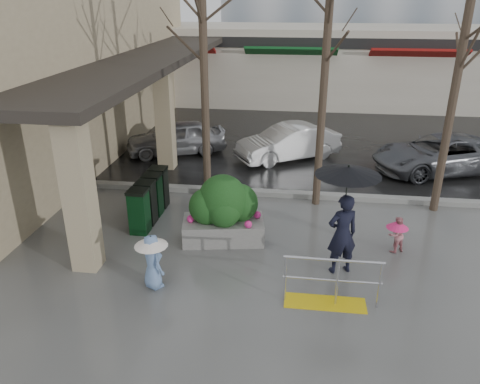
% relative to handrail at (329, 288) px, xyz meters
% --- Properties ---
extents(ground, '(120.00, 120.00, 0.00)m').
position_rel_handrail_xyz_m(ground, '(-1.36, 1.20, -0.38)').
color(ground, '#51514F').
rests_on(ground, ground).
extents(street_asphalt, '(120.00, 36.00, 0.01)m').
position_rel_handrail_xyz_m(street_asphalt, '(-1.36, 23.20, -0.37)').
color(street_asphalt, black).
rests_on(street_asphalt, ground).
extents(curb, '(120.00, 0.30, 0.15)m').
position_rel_handrail_xyz_m(curb, '(-1.36, 5.20, -0.30)').
color(curb, gray).
rests_on(curb, ground).
extents(near_building, '(6.00, 18.00, 8.00)m').
position_rel_handrail_xyz_m(near_building, '(-10.36, 9.20, 3.62)').
color(near_building, tan).
rests_on(near_building, ground).
extents(canopy_slab, '(2.80, 18.00, 0.25)m').
position_rel_handrail_xyz_m(canopy_slab, '(-6.16, 9.20, 3.25)').
color(canopy_slab, '#2D2823').
rests_on(canopy_slab, pillar_front).
extents(pillar_front, '(0.55, 0.55, 3.50)m').
position_rel_handrail_xyz_m(pillar_front, '(-5.26, 0.70, 1.37)').
color(pillar_front, tan).
rests_on(pillar_front, ground).
extents(pillar_back, '(0.55, 0.55, 3.50)m').
position_rel_handrail_xyz_m(pillar_back, '(-5.26, 7.20, 1.37)').
color(pillar_back, tan).
rests_on(pillar_back, ground).
extents(storefront_row, '(34.00, 6.74, 4.00)m').
position_rel_handrail_xyz_m(storefront_row, '(0.64, 19.17, 1.64)').
color(storefront_row, beige).
rests_on(storefront_row, ground).
extents(handrail, '(1.90, 0.50, 1.03)m').
position_rel_handrail_xyz_m(handrail, '(0.00, 0.00, 0.00)').
color(handrail, yellow).
rests_on(handrail, ground).
extents(tree_west, '(3.20, 3.20, 6.80)m').
position_rel_handrail_xyz_m(tree_west, '(-3.36, 4.80, 4.71)').
color(tree_west, '#382B21').
rests_on(tree_west, ground).
extents(tree_midwest, '(3.20, 3.20, 7.00)m').
position_rel_handrail_xyz_m(tree_midwest, '(-0.16, 4.80, 4.86)').
color(tree_midwest, '#382B21').
rests_on(tree_midwest, ground).
extents(tree_mideast, '(3.20, 3.20, 6.50)m').
position_rel_handrail_xyz_m(tree_mideast, '(3.14, 4.80, 4.48)').
color(tree_mideast, '#382B21').
rests_on(tree_mideast, ground).
extents(woman, '(1.35, 1.35, 2.49)m').
position_rel_handrail_xyz_m(woman, '(0.28, 1.23, 1.09)').
color(woman, black).
rests_on(woman, ground).
extents(child_pink, '(0.54, 0.51, 0.89)m').
position_rel_handrail_xyz_m(child_pink, '(1.64, 2.27, 0.14)').
color(child_pink, '#CF7F87').
rests_on(child_pink, ground).
extents(child_blue, '(0.68, 0.68, 1.19)m').
position_rel_handrail_xyz_m(child_blue, '(-3.58, 0.13, 0.33)').
color(child_blue, '#6C8EC1').
rests_on(child_blue, ground).
extents(planter, '(2.10, 1.30, 1.71)m').
position_rel_handrail_xyz_m(planter, '(-2.46, 2.31, 0.44)').
color(planter, slate).
rests_on(planter, ground).
extents(news_boxes, '(0.52, 2.10, 1.17)m').
position_rel_handrail_xyz_m(news_boxes, '(-4.62, 3.23, 0.21)').
color(news_boxes, black).
rests_on(news_boxes, ground).
extents(car_a, '(3.99, 2.75, 1.26)m').
position_rel_handrail_xyz_m(car_a, '(-5.34, 8.76, 0.25)').
color(car_a, '#A7A8AC').
rests_on(car_a, ground).
extents(car_b, '(3.94, 3.17, 1.26)m').
position_rel_handrail_xyz_m(car_b, '(-1.13, 8.66, 0.25)').
color(car_b, silver).
rests_on(car_b, ground).
extents(car_c, '(4.96, 3.43, 1.26)m').
position_rel_handrail_xyz_m(car_c, '(4.03, 8.00, 0.25)').
color(car_c, '#595C61').
rests_on(car_c, ground).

